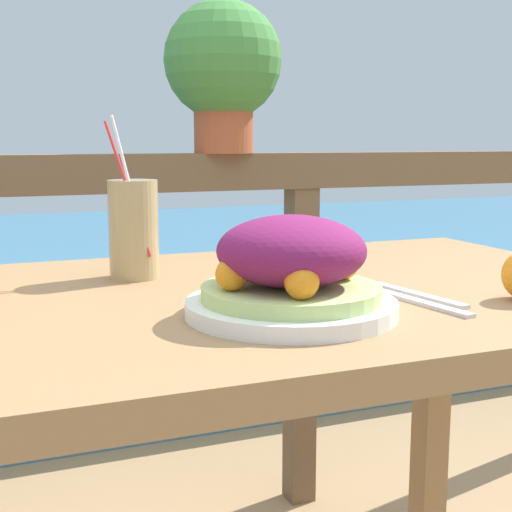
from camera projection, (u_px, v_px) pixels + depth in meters
name	position (u px, v px, depth m)	size (l,w,h in m)	color
patio_table	(236.00, 363.00, 1.03)	(1.26, 0.74, 0.77)	#997047
railing_fence	(130.00, 264.00, 1.71)	(2.80, 0.08, 0.95)	brown
sea_backdrop	(41.00, 281.00, 4.08)	(12.00, 4.00, 0.38)	teal
salad_plate	(291.00, 273.00, 0.87)	(0.26, 0.26, 0.13)	white
drink_glass	(134.00, 229.00, 1.11)	(0.08, 0.08, 0.25)	tan
potted_plant	(223.00, 66.00, 1.72)	(0.29, 0.29, 0.37)	#A34C2D
fork	(420.00, 302.00, 0.94)	(0.04, 0.18, 0.00)	silver
knife	(417.00, 295.00, 0.99)	(0.04, 0.18, 0.00)	silver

